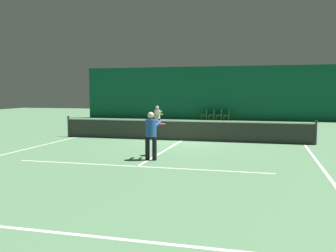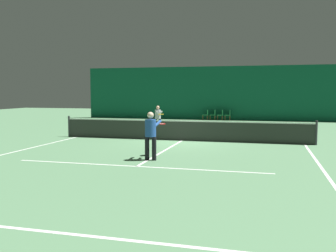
# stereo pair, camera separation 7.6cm
# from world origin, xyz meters

# --- Properties ---
(ground_plane) EXTENTS (60.00, 60.00, 0.00)m
(ground_plane) POSITION_xyz_m (0.00, 0.00, 0.00)
(ground_plane) COLOR #56845B
(backdrop_curtain) EXTENTS (23.00, 0.12, 4.38)m
(backdrop_curtain) POSITION_xyz_m (0.00, 13.70, 2.19)
(backdrop_curtain) COLOR #0F5138
(backdrop_curtain) RESTS_ON ground
(court_line_baseline_far) EXTENTS (11.00, 0.10, 0.00)m
(court_line_baseline_far) POSITION_xyz_m (0.00, 11.90, 0.00)
(court_line_baseline_far) COLOR white
(court_line_baseline_far) RESTS_ON ground
(court_line_baseline_near) EXTENTS (11.00, 0.10, 0.00)m
(court_line_baseline_near) POSITION_xyz_m (0.00, -11.90, 0.00)
(court_line_baseline_near) COLOR white
(court_line_baseline_near) RESTS_ON ground
(court_line_service_far) EXTENTS (8.25, 0.10, 0.00)m
(court_line_service_far) POSITION_xyz_m (0.00, 6.40, 0.00)
(court_line_service_far) COLOR white
(court_line_service_far) RESTS_ON ground
(court_line_service_near) EXTENTS (8.25, 0.10, 0.00)m
(court_line_service_near) POSITION_xyz_m (0.00, -6.40, 0.00)
(court_line_service_near) COLOR white
(court_line_service_near) RESTS_ON ground
(court_line_sideline_left) EXTENTS (0.10, 23.80, 0.00)m
(court_line_sideline_left) POSITION_xyz_m (-5.50, 0.00, 0.00)
(court_line_sideline_left) COLOR white
(court_line_sideline_left) RESTS_ON ground
(court_line_sideline_right) EXTENTS (0.10, 23.80, 0.00)m
(court_line_sideline_right) POSITION_xyz_m (5.50, 0.00, 0.00)
(court_line_sideline_right) COLOR white
(court_line_sideline_right) RESTS_ON ground
(court_line_centre) EXTENTS (0.10, 12.80, 0.00)m
(court_line_centre) POSITION_xyz_m (0.00, 0.00, 0.00)
(court_line_centre) COLOR white
(court_line_centre) RESTS_ON ground
(tennis_net) EXTENTS (12.00, 0.10, 1.07)m
(tennis_net) POSITION_xyz_m (0.00, 0.00, 0.51)
(tennis_net) COLOR #2D332D
(tennis_net) RESTS_ON ground
(player_near) EXTENTS (0.48, 1.36, 1.63)m
(player_near) POSITION_xyz_m (0.09, -5.21, 0.95)
(player_near) COLOR black
(player_near) RESTS_ON ground
(player_far) EXTENTS (0.87, 1.29, 1.49)m
(player_far) POSITION_xyz_m (-2.28, 3.71, 0.87)
(player_far) COLOR black
(player_far) RESTS_ON ground
(courtside_chair_0) EXTENTS (0.44, 0.44, 0.84)m
(courtside_chair_0) POSITION_xyz_m (-0.93, 13.15, 0.49)
(courtside_chair_0) COLOR brown
(courtside_chair_0) RESTS_ON ground
(courtside_chair_1) EXTENTS (0.44, 0.44, 0.84)m
(courtside_chair_1) POSITION_xyz_m (-0.33, 13.15, 0.49)
(courtside_chair_1) COLOR brown
(courtside_chair_1) RESTS_ON ground
(courtside_chair_2) EXTENTS (0.44, 0.44, 0.84)m
(courtside_chair_2) POSITION_xyz_m (0.28, 13.15, 0.49)
(courtside_chair_2) COLOR brown
(courtside_chair_2) RESTS_ON ground
(courtside_chair_3) EXTENTS (0.44, 0.44, 0.84)m
(courtside_chair_3) POSITION_xyz_m (0.88, 13.15, 0.49)
(courtside_chair_3) COLOR brown
(courtside_chair_3) RESTS_ON ground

